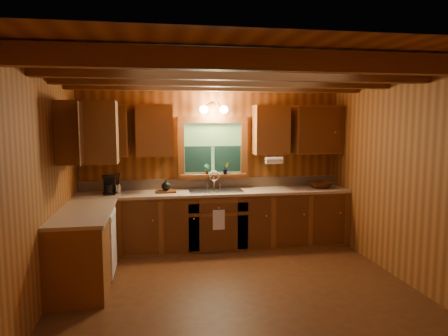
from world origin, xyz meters
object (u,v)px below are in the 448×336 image
sink (215,194)px  cutting_board (166,191)px  coffee_maker (109,185)px  wicker_basket (320,185)px

sink → cutting_board: bearing=-179.7°
sink → coffee_maker: 1.61m
coffee_maker → wicker_basket: size_ratio=0.70×
coffee_maker → wicker_basket: (3.33, 0.04, -0.09)m
cutting_board → coffee_maker: bearing=178.3°
cutting_board → wicker_basket: (2.49, 0.02, 0.04)m
coffee_maker → wicker_basket: coffee_maker is taller
sink → cutting_board: 0.76m
coffee_maker → cutting_board: 0.85m
sink → wicker_basket: 1.73m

